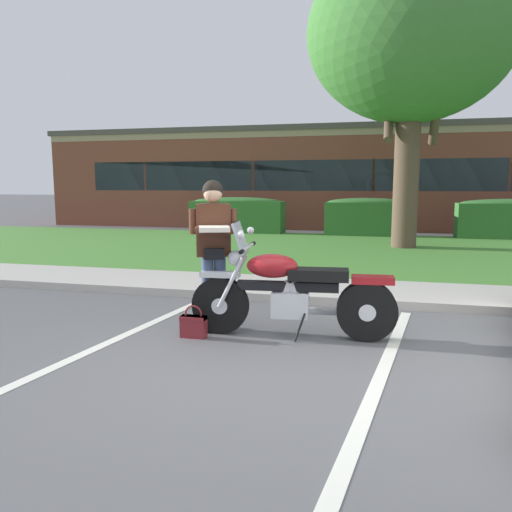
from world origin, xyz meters
TOP-DOWN VIEW (x-y plane):
  - ground_plane at (0.00, 0.00)m, footprint 140.00×140.00m
  - curb_strip at (0.00, 2.61)m, footprint 60.00×0.20m
  - concrete_walk at (0.00, 3.46)m, footprint 60.00×1.50m
  - grass_lawn at (0.00, 8.23)m, footprint 60.00×8.03m
  - stall_stripe_0 at (-1.40, 0.20)m, footprint 0.71×4.38m
  - stall_stripe_1 at (1.42, 0.20)m, footprint 0.71×4.38m
  - motorcycle at (0.53, 1.03)m, footprint 2.24×0.82m
  - rider_person at (-0.45, 1.04)m, footprint 0.56×0.66m
  - handbag at (-0.58, 0.72)m, footprint 0.28×0.13m
  - shade_tree at (1.94, 9.14)m, footprint 5.13×5.13m
  - hedge_left at (-3.40, 12.14)m, footprint 3.17×0.90m
  - hedge_center_left at (0.89, 12.14)m, footprint 2.58×0.90m
  - brick_building at (1.05, 18.60)m, footprint 25.91×9.49m

SIDE VIEW (x-z plane):
  - ground_plane at x=0.00m, z-range 0.00..0.00m
  - stall_stripe_0 at x=-1.40m, z-range 0.00..0.01m
  - stall_stripe_1 at x=1.42m, z-range 0.00..0.01m
  - grass_lawn at x=0.00m, z-range 0.00..0.06m
  - concrete_walk at x=0.00m, z-range 0.00..0.08m
  - curb_strip at x=0.00m, z-range 0.00..0.12m
  - handbag at x=-0.58m, z-range -0.04..0.32m
  - motorcycle at x=0.53m, z-range -0.14..1.12m
  - hedge_left at x=-3.40m, z-range 0.03..1.27m
  - hedge_center_left at x=0.89m, z-range 0.03..1.27m
  - rider_person at x=-0.45m, z-range 0.15..1.86m
  - brick_building at x=1.05m, z-range 0.00..3.81m
  - shade_tree at x=1.94m, z-range 1.54..9.07m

